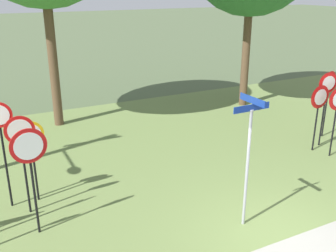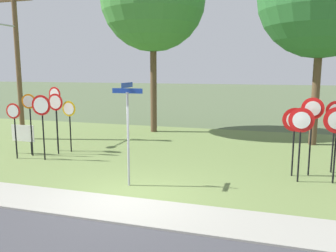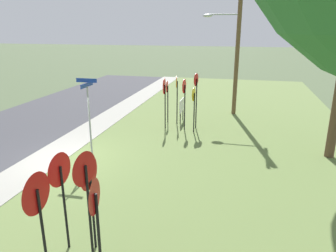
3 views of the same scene
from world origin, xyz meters
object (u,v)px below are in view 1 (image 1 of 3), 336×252
stop_sign_far_right (1,134)px  yield_sign_near_right (319,103)px  street_name_post (248,152)px  stop_sign_far_left (30,158)px  stop_sign_far_center (21,144)px  yield_sign_far_left (327,92)px  yield_sign_near_left (329,89)px  stop_sign_near_right (32,145)px

stop_sign_far_right → yield_sign_near_right: (9.75, -0.89, -0.29)m
street_name_post → stop_sign_far_left: bearing=156.6°
stop_sign_far_center → street_name_post: size_ratio=0.81×
stop_sign_far_center → stop_sign_far_right: size_ratio=0.91×
stop_sign_far_left → stop_sign_far_center: bearing=87.9°
stop_sign_far_left → yield_sign_far_left: 9.89m
yield_sign_near_left → street_name_post: bearing=-161.1°
stop_sign_near_right → stop_sign_far_left: size_ratio=0.86×
stop_sign_far_left → street_name_post: size_ratio=0.81×
stop_sign_near_right → stop_sign_far_left: 1.56m
stop_sign_far_left → yield_sign_near_left: bearing=2.8°
stop_sign_near_right → stop_sign_far_right: 0.79m
yield_sign_near_right → stop_sign_far_right: bearing=175.2°
stop_sign_near_right → street_name_post: street_name_post is taller
stop_sign_far_center → yield_sign_near_right: size_ratio=1.11×
stop_sign_far_right → yield_sign_far_left: 10.31m
yield_sign_near_left → stop_sign_far_center: bearing=173.4°
stop_sign_near_right → stop_sign_far_center: stop_sign_far_center is taller
stop_sign_far_center → yield_sign_far_left: size_ratio=0.97×
yield_sign_near_left → yield_sign_near_right: size_ratio=1.08×
yield_sign_near_left → yield_sign_far_left: yield_sign_far_left is taller
stop_sign_far_center → yield_sign_far_left: yield_sign_far_left is taller
stop_sign_far_center → street_name_post: (4.49, -2.84, 0.01)m
stop_sign_far_left → yield_sign_near_left: stop_sign_far_left is taller
stop_sign_far_left → street_name_post: bearing=-27.4°
stop_sign_far_left → street_name_post: 4.81m
stop_sign_far_right → street_name_post: size_ratio=0.89×
stop_sign_far_left → stop_sign_far_center: size_ratio=1.00×
yield_sign_far_left → yield_sign_near_right: bearing=-147.0°
stop_sign_near_right → stop_sign_far_left: stop_sign_far_left is taller
stop_sign_far_left → stop_sign_far_center: (-0.05, 1.00, -0.03)m
stop_sign_near_right → yield_sign_near_left: 10.41m
stop_sign_far_right → street_name_post: (4.87, -3.36, -0.14)m
stop_sign_far_left → stop_sign_far_center: 1.00m
stop_sign_far_center → yield_sign_far_left: (9.90, -0.15, 0.11)m
stop_sign_near_right → street_name_post: (4.20, -3.36, 0.27)m
yield_sign_far_left → stop_sign_far_left: bearing=-164.0°
stop_sign_near_right → stop_sign_far_right: size_ratio=0.79×
stop_sign_far_left → yield_sign_near_left: 10.75m
stop_sign_far_center → street_name_post: bearing=-29.3°
stop_sign_far_center → yield_sign_near_right: stop_sign_far_center is taller
stop_sign_near_right → yield_sign_near_right: (9.08, -0.88, 0.12)m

